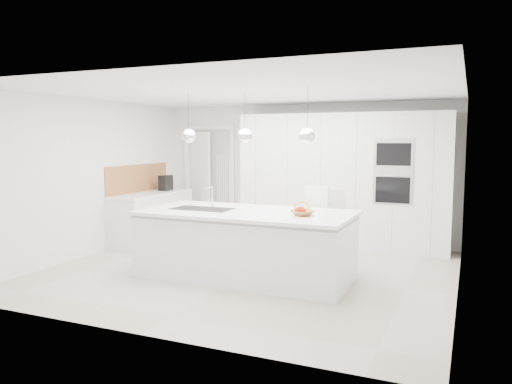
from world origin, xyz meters
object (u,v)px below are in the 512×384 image
at_px(bar_stool_left, 313,229).
at_px(espresso_machine, 166,183).
at_px(island_base, 245,246).
at_px(bar_stool_right, 331,229).
at_px(fruit_bowl, 303,213).

bearing_deg(bar_stool_left, espresso_machine, 170.41).
height_order(island_base, bar_stool_left, bar_stool_left).
relative_size(island_base, espresso_machine, 9.75).
bearing_deg(bar_stool_left, bar_stool_right, 52.78).
bearing_deg(fruit_bowl, island_base, 177.58).
bearing_deg(island_base, espresso_machine, 142.61).
xyz_separation_m(island_base, espresso_machine, (-2.53, 1.93, 0.61)).
relative_size(fruit_bowl, espresso_machine, 0.97).
relative_size(espresso_machine, bar_stool_left, 0.24).
bearing_deg(bar_stool_right, bar_stool_left, -160.50).
height_order(fruit_bowl, espresso_machine, espresso_machine).
height_order(island_base, bar_stool_right, bar_stool_right).
distance_m(island_base, bar_stool_right, 1.35).
xyz_separation_m(island_base, bar_stool_right, (0.91, 0.99, 0.13)).
bearing_deg(island_base, bar_stool_right, 47.36).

